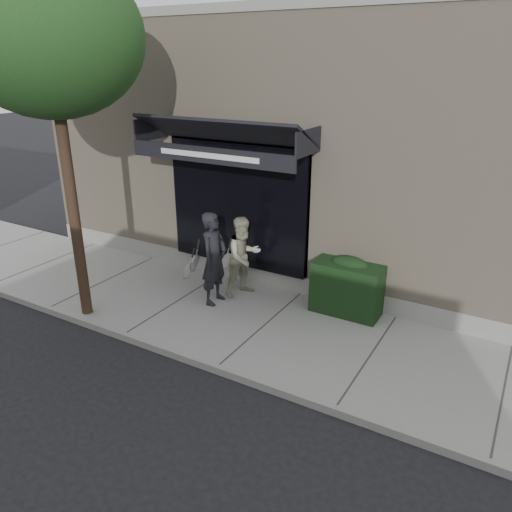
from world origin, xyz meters
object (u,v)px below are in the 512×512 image
Objects in this scene: hedge at (348,286)px; pedestrian_back at (244,256)px; pedestrian_front at (214,259)px; street_tree at (49,38)px.

hedge is 2.17m from pedestrian_back.
hedge is 0.70× the size of pedestrian_front.
pedestrian_back is (-2.12, -0.32, 0.29)m from hedge.
hedge is at bearing 8.61° from pedestrian_back.
pedestrian_front is (1.87, 1.62, -3.93)m from street_tree.
hedge is 0.21× the size of street_tree.
street_tree is at bearing -149.33° from hedge.
street_tree reaches higher than pedestrian_back.
pedestrian_back is (0.30, 0.61, -0.10)m from pedestrian_front.
hedge is 2.63m from pedestrian_front.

